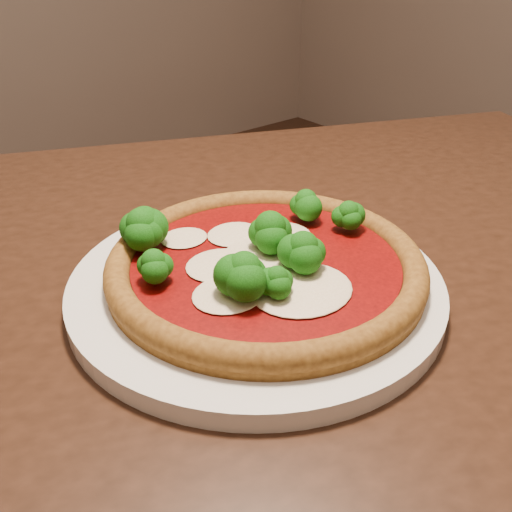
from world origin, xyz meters
TOP-DOWN VIEW (x-y plane):
  - dining_table at (-0.12, -0.17)m, footprint 1.38×1.22m
  - plate at (-0.17, -0.21)m, footprint 0.35×0.35m
  - pizza at (-0.16, -0.21)m, footprint 0.30×0.30m

SIDE VIEW (x-z plane):
  - dining_table at x=-0.12m, z-range 0.27..1.02m
  - plate at x=-0.17m, z-range 0.75..0.77m
  - pizza at x=-0.16m, z-range 0.75..0.81m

